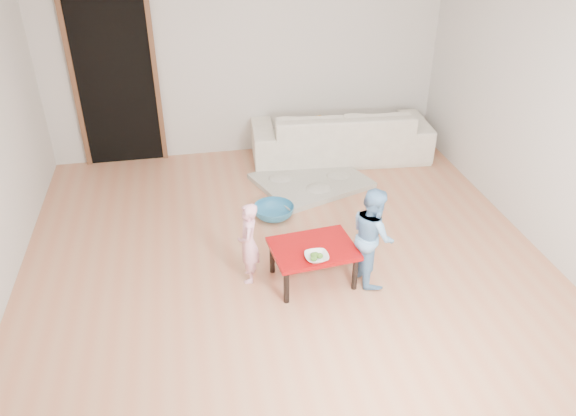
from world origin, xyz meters
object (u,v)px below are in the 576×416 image
object	(u,v)px
red_table	(313,264)
child_pink	(249,243)
child_blue	(373,235)
sofa	(340,133)
bowl	(317,257)
basin	(274,212)

from	to	relation	value
red_table	child_pink	xyz separation A→B (m)	(-0.56, 0.13, 0.21)
child_pink	child_blue	world-z (taller)	child_blue
sofa	red_table	distance (m)	2.67
red_table	child_blue	distance (m)	0.60
red_table	sofa	bearing A→B (deg)	69.16
bowl	child_blue	xyz separation A→B (m)	(0.54, 0.12, 0.07)
basin	child_blue	bearing A→B (deg)	-60.57
red_table	bowl	bearing A→B (deg)	-94.65
child_pink	child_blue	size ratio (longest dim) A/B	0.84
sofa	child_pink	size ratio (longest dim) A/B	2.90
red_table	bowl	world-z (taller)	bowl
bowl	basin	distance (m)	1.38
sofa	red_table	world-z (taller)	sofa
bowl	basin	size ratio (longest dim) A/B	0.47
sofa	basin	xyz separation A→B (m)	(-1.11, -1.34, -0.26)
sofa	bowl	world-z (taller)	sofa
child_pink	bowl	bearing A→B (deg)	67.82
basin	sofa	bearing A→B (deg)	50.51
child_blue	basin	size ratio (longest dim) A/B	2.11
red_table	child_pink	bearing A→B (deg)	166.46
red_table	basin	bearing A→B (deg)	97.98
bowl	basin	bearing A→B (deg)	96.20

